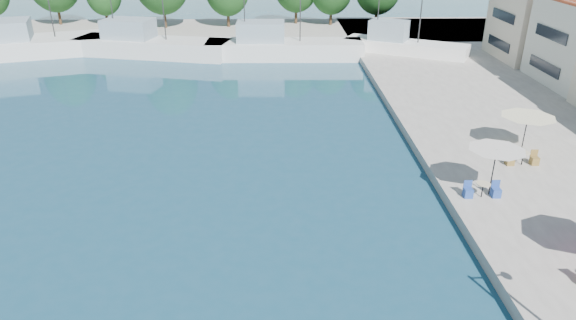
{
  "coord_description": "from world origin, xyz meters",
  "views": [
    {
      "loc": [
        -2.45,
        0.01,
        13.05
      ],
      "look_at": [
        -1.93,
        26.0,
        1.02
      ],
      "focal_mm": 32.0,
      "sensor_mm": 36.0,
      "label": 1
    }
  ],
  "objects_px": {
    "trawler_02": "(149,46)",
    "trawler_03": "(280,48)",
    "trawler_01": "(28,45)",
    "umbrella_cream": "(527,120)",
    "trawler_04": "(402,48)",
    "umbrella_white": "(496,154)"
  },
  "relations": [
    {
      "from": "trawler_01",
      "to": "trawler_02",
      "type": "xyz_separation_m",
      "value": [
        13.1,
        -0.43,
        0.0
      ]
    },
    {
      "from": "trawler_02",
      "to": "umbrella_white",
      "type": "distance_m",
      "value": 41.07
    },
    {
      "from": "umbrella_white",
      "to": "umbrella_cream",
      "type": "distance_m",
      "value": 6.98
    },
    {
      "from": "umbrella_white",
      "to": "trawler_04",
      "type": "bearing_deg",
      "value": 85.45
    },
    {
      "from": "trawler_03",
      "to": "umbrella_white",
      "type": "xyz_separation_m",
      "value": [
        10.35,
        -31.44,
        1.73
      ]
    },
    {
      "from": "trawler_02",
      "to": "umbrella_white",
      "type": "bearing_deg",
      "value": -40.45
    },
    {
      "from": "trawler_02",
      "to": "umbrella_white",
      "type": "xyz_separation_m",
      "value": [
        24.55,
        -32.88,
        1.73
      ]
    },
    {
      "from": "trawler_01",
      "to": "umbrella_white",
      "type": "xyz_separation_m",
      "value": [
        37.65,
        -33.31,
        1.73
      ]
    },
    {
      "from": "umbrella_white",
      "to": "umbrella_cream",
      "type": "height_order",
      "value": "umbrella_white"
    },
    {
      "from": "trawler_01",
      "to": "trawler_04",
      "type": "height_order",
      "value": "same"
    },
    {
      "from": "trawler_04",
      "to": "trawler_01",
      "type": "bearing_deg",
      "value": -155.5
    },
    {
      "from": "umbrella_white",
      "to": "umbrella_cream",
      "type": "bearing_deg",
      "value": 53.66
    },
    {
      "from": "trawler_04",
      "to": "umbrella_cream",
      "type": "bearing_deg",
      "value": -58.74
    },
    {
      "from": "trawler_02",
      "to": "trawler_03",
      "type": "bearing_deg",
      "value": 7.02
    },
    {
      "from": "trawler_01",
      "to": "umbrella_cream",
      "type": "bearing_deg",
      "value": -51.84
    },
    {
      "from": "trawler_02",
      "to": "trawler_04",
      "type": "relative_size",
      "value": 1.35
    },
    {
      "from": "trawler_04",
      "to": "umbrella_cream",
      "type": "xyz_separation_m",
      "value": [
        1.65,
        -25.55,
        1.36
      ]
    },
    {
      "from": "trawler_01",
      "to": "trawler_02",
      "type": "distance_m",
      "value": 13.11
    },
    {
      "from": "trawler_02",
      "to": "trawler_04",
      "type": "distance_m",
      "value": 27.08
    },
    {
      "from": "trawler_02",
      "to": "umbrella_cream",
      "type": "xyz_separation_m",
      "value": [
        28.68,
        -27.27,
        1.36
      ]
    },
    {
      "from": "trawler_03",
      "to": "umbrella_cream",
      "type": "bearing_deg",
      "value": -59.87
    },
    {
      "from": "trawler_01",
      "to": "umbrella_cream",
      "type": "height_order",
      "value": "trawler_01"
    }
  ]
}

